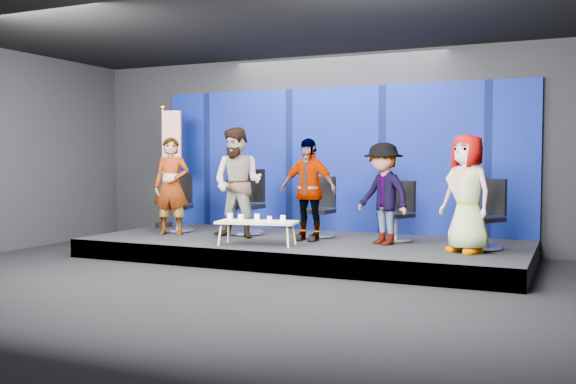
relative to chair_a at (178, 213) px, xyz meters
name	(u,v)px	position (x,y,z in m)	size (l,w,h in m)	color
ground	(227,286)	(2.51, -2.63, -0.64)	(10.00, 10.00, 0.00)	black
room_walls	(226,93)	(2.51, -2.63, 1.79)	(10.02, 8.02, 3.51)	black
riser	(304,249)	(2.51, -0.13, -0.49)	(7.00, 3.00, 0.30)	black
backdrop	(335,159)	(2.51, 1.32, 0.96)	(7.00, 0.08, 2.60)	navy
chair_a	(178,213)	(0.00, 0.00, 0.00)	(0.73, 0.73, 1.04)	silver
panelist_a	(171,186)	(0.19, -0.47, 0.50)	(0.61, 0.40, 1.68)	black
chair_b	(248,213)	(1.34, 0.14, 0.03)	(0.64, 0.64, 1.13)	silver
panelist_b	(238,183)	(1.42, -0.36, 0.57)	(0.89, 0.69, 1.83)	black
chair_c	(320,217)	(2.61, 0.30, -0.01)	(0.61, 0.61, 1.01)	silver
panelist_c	(308,190)	(2.61, -0.20, 0.48)	(0.96, 0.40, 1.64)	black
chair_d	(398,221)	(3.95, 0.30, -0.03)	(0.74, 0.74, 0.96)	silver
panelist_d	(383,194)	(3.84, -0.18, 0.44)	(1.00, 0.58, 1.55)	black
chair_e	(485,226)	(5.33, -0.07, -0.01)	(0.79, 0.79, 1.02)	silver
panelist_e	(467,194)	(5.13, -0.53, 0.48)	(0.81, 0.52, 1.65)	black
coffee_table	(257,223)	(2.13, -1.05, 0.00)	(1.27, 0.72, 0.37)	tan
mug_a	(230,217)	(1.67, -1.06, 0.08)	(0.09, 0.09, 0.10)	white
mug_b	(241,218)	(1.92, -1.18, 0.08)	(0.09, 0.09, 0.11)	white
mug_c	(257,217)	(2.06, -0.92, 0.08)	(0.08, 0.08, 0.10)	white
mug_d	(269,219)	(2.35, -1.08, 0.07)	(0.07, 0.07, 0.08)	white
mug_e	(283,218)	(2.52, -0.96, 0.07)	(0.08, 0.08, 0.09)	white
flag_stand	(168,163)	(-0.49, 0.41, 0.89)	(0.54, 0.31, 2.33)	black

